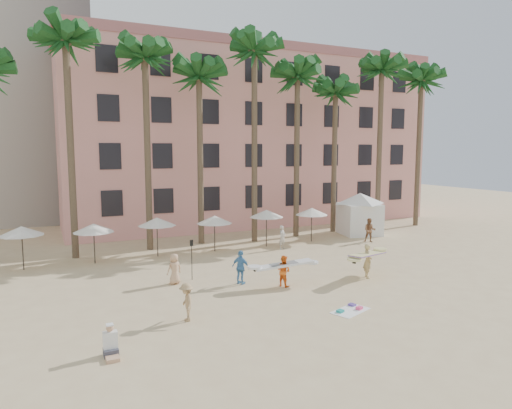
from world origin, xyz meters
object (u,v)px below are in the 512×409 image
object	(u,v)px
pink_hotel	(243,141)
carrier_white	(284,269)
cabana	(360,210)
carrier_yellow	(368,259)

from	to	relation	value
pink_hotel	carrier_white	world-z (taller)	pink_hotel
cabana	carrier_white	xyz separation A→B (m)	(-12.82, -10.30, -1.18)
pink_hotel	carrier_yellow	world-z (taller)	pink_hotel
pink_hotel	cabana	bearing A→B (deg)	-67.23
carrier_yellow	pink_hotel	bearing A→B (deg)	83.74
pink_hotel	carrier_yellow	distance (m)	24.55
pink_hotel	carrier_white	xyz separation A→B (m)	(-7.56, -22.83, -7.11)
carrier_white	pink_hotel	bearing A→B (deg)	71.69
carrier_yellow	carrier_white	bearing A→B (deg)	173.34
cabana	carrier_yellow	bearing A→B (deg)	-125.74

